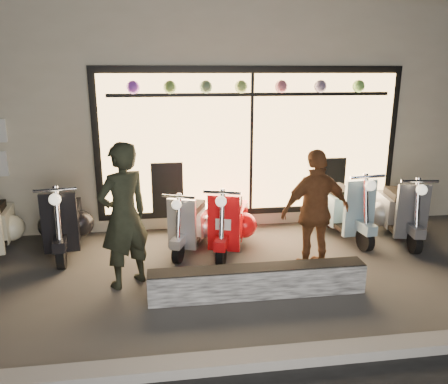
# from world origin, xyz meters

# --- Properties ---
(ground) EXTENTS (40.00, 40.00, 0.00)m
(ground) POSITION_xyz_m (0.00, 0.00, 0.00)
(ground) COLOR #383533
(ground) RESTS_ON ground
(kerb) EXTENTS (40.00, 0.25, 0.12)m
(kerb) POSITION_xyz_m (0.00, -2.00, 0.06)
(kerb) COLOR slate
(kerb) RESTS_ON ground
(shop_building) EXTENTS (10.20, 6.23, 4.20)m
(shop_building) POSITION_xyz_m (0.00, 4.98, 2.10)
(shop_building) COLOR beige
(shop_building) RESTS_ON ground
(graffiti_barrier) EXTENTS (2.77, 0.28, 0.40)m
(graffiti_barrier) POSITION_xyz_m (0.38, -0.65, 0.20)
(graffiti_barrier) COLOR black
(graffiti_barrier) RESTS_ON ground
(scooter_silver) EXTENTS (0.78, 1.37, 0.99)m
(scooter_silver) POSITION_xyz_m (-0.32, 1.17, 0.40)
(scooter_silver) COLOR black
(scooter_silver) RESTS_ON ground
(scooter_red) EXTENTS (0.80, 1.51, 1.08)m
(scooter_red) POSITION_xyz_m (0.29, 1.04, 0.43)
(scooter_red) COLOR black
(scooter_red) RESTS_ON ground
(scooter_black) EXTENTS (0.62, 1.60, 1.14)m
(scooter_black) POSITION_xyz_m (-2.37, 1.36, 0.46)
(scooter_black) COLOR black
(scooter_black) RESTS_ON ground
(scooter_blue) EXTENTS (0.62, 1.65, 1.17)m
(scooter_blue) POSITION_xyz_m (2.31, 1.38, 0.47)
(scooter_blue) COLOR black
(scooter_blue) RESTS_ON ground
(scooter_grey) EXTENTS (0.67, 1.59, 1.13)m
(scooter_grey) POSITION_xyz_m (3.26, 1.14, 0.45)
(scooter_grey) COLOR black
(scooter_grey) RESTS_ON ground
(man) EXTENTS (0.85, 0.79, 1.94)m
(man) POSITION_xyz_m (-1.29, -0.09, 0.97)
(man) COLOR black
(man) RESTS_ON ground
(woman) EXTENTS (1.09, 0.58, 1.76)m
(woman) POSITION_xyz_m (1.34, 0.01, 0.88)
(woman) COLOR brown
(woman) RESTS_ON ground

